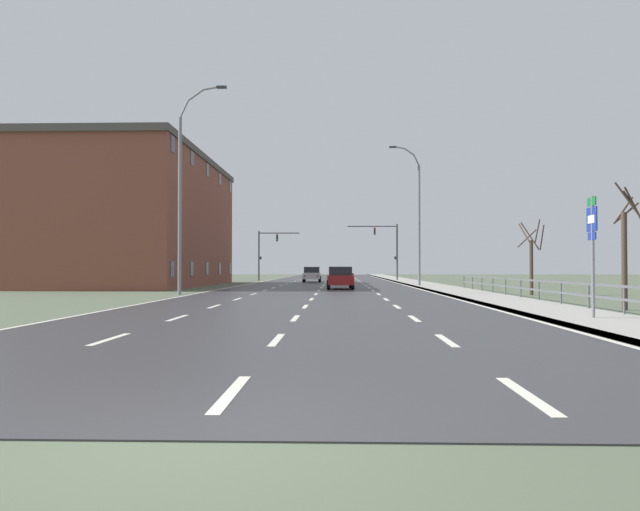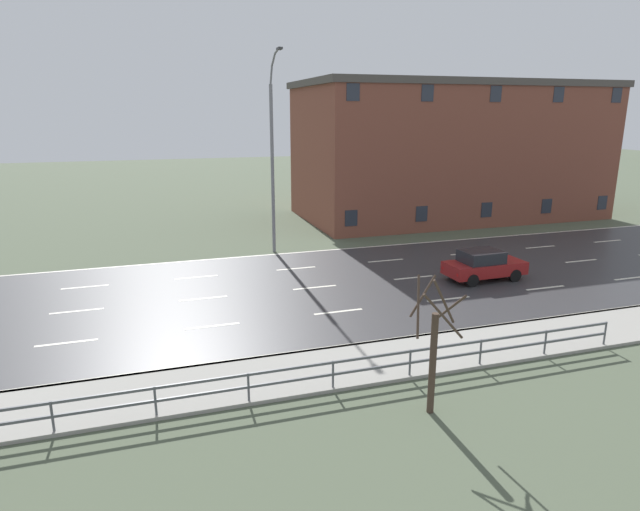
{
  "view_description": "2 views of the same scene",
  "coord_description": "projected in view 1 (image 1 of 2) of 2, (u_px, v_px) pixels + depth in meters",
  "views": [
    {
      "loc": [
        1.29,
        -5.34,
        1.53
      ],
      "look_at": [
        -0.62,
        56.6,
        2.72
      ],
      "focal_mm": 34.58,
      "sensor_mm": 36.0,
      "label": 1
    },
    {
      "loc": [
        24.16,
        21.6,
        8.38
      ],
      "look_at": [
        0.0,
        29.28,
        1.63
      ],
      "focal_mm": 30.3,
      "sensor_mm": 36.0,
      "label": 2
    }
  ],
  "objects": [
    {
      "name": "road_asphalt_strip",
      "position": [
        327.0,
        282.0,
        65.31
      ],
      "size": [
        14.0,
        120.0,
        0.03
      ],
      "color": "#303033",
      "rests_on": "ground"
    },
    {
      "name": "street_lamp_left_bank",
      "position": [
        183.0,
        192.0,
        34.38
      ],
      "size": [
        2.71,
        0.24,
        11.72
      ],
      "color": "slate",
      "rests_on": "ground"
    },
    {
      "name": "brick_building",
      "position": [
        138.0,
        221.0,
        51.15
      ],
      "size": [
        11.75,
        24.26,
        10.72
      ],
      "color": "brown",
      "rests_on": "ground"
    },
    {
      "name": "bare_tree_near",
      "position": [
        625.0,
        251.0,
        21.87
      ],
      "size": [
        1.14,
        1.25,
        4.51
      ],
      "color": "#423328",
      "rests_on": "ground"
    },
    {
      "name": "traffic_signal_left",
      "position": [
        266.0,
        248.0,
        70.6
      ],
      "size": [
        4.76,
        0.36,
        5.71
      ],
      "color": "#38383A",
      "rests_on": "ground"
    },
    {
      "name": "car_near_left",
      "position": [
        343.0,
        275.0,
        59.5
      ],
      "size": [
        1.97,
        4.17,
        1.57
      ],
      "rotation": [
        0.0,
        0.0,
        0.04
      ],
      "color": "maroon",
      "rests_on": "ground"
    },
    {
      "name": "ground_plane",
      "position": [
        324.0,
        286.0,
        53.32
      ],
      "size": [
        160.0,
        160.0,
        0.12
      ],
      "color": "#4C5642"
    },
    {
      "name": "guardrail",
      "position": [
        539.0,
        286.0,
        26.35
      ],
      "size": [
        0.07,
        31.66,
        1.0
      ],
      "color": "#515459",
      "rests_on": "ground"
    },
    {
      "name": "highway_sign",
      "position": [
        592.0,
        241.0,
        17.23
      ],
      "size": [
        0.09,
        0.68,
        3.52
      ],
      "color": "slate",
      "rests_on": "ground"
    },
    {
      "name": "street_lamp_midground",
      "position": [
        417.0,
        217.0,
        48.39
      ],
      "size": [
        2.43,
        0.24,
        11.13
      ],
      "color": "slate",
      "rests_on": "ground"
    },
    {
      "name": "car_distant",
      "position": [
        312.0,
        274.0,
        63.63
      ],
      "size": [
        1.87,
        4.12,
        1.57
      ],
      "rotation": [
        0.0,
        0.0,
        0.01
      ],
      "color": "silver",
      "rests_on": "ground"
    },
    {
      "name": "car_near_right",
      "position": [
        340.0,
        278.0,
        42.95
      ],
      "size": [
        1.94,
        4.15,
        1.57
      ],
      "rotation": [
        0.0,
        0.0,
        0.03
      ],
      "color": "maroon",
      "rests_on": "ground"
    },
    {
      "name": "bare_tree_mid",
      "position": [
        532.0,
        260.0,
        33.83
      ],
      "size": [
        1.34,
        1.33,
        4.15
      ],
      "color": "#423328",
      "rests_on": "ground"
    },
    {
      "name": "sidewalk_right",
      "position": [
        406.0,
        281.0,
        65.05
      ],
      "size": [
        3.0,
        120.0,
        0.12
      ],
      "color": "gray",
      "rests_on": "ground"
    },
    {
      "name": "traffic_signal_right",
      "position": [
        388.0,
        243.0,
        69.92
      ],
      "size": [
        5.73,
        0.36,
        6.44
      ],
      "color": "#38383A",
      "rests_on": "ground"
    }
  ]
}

